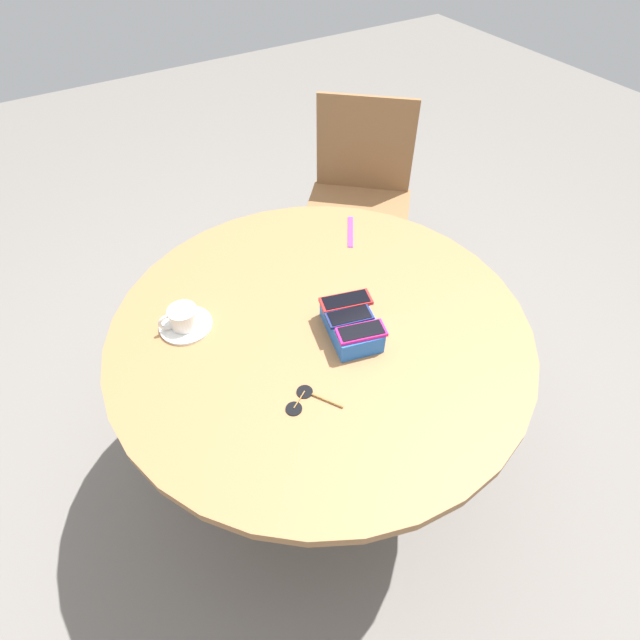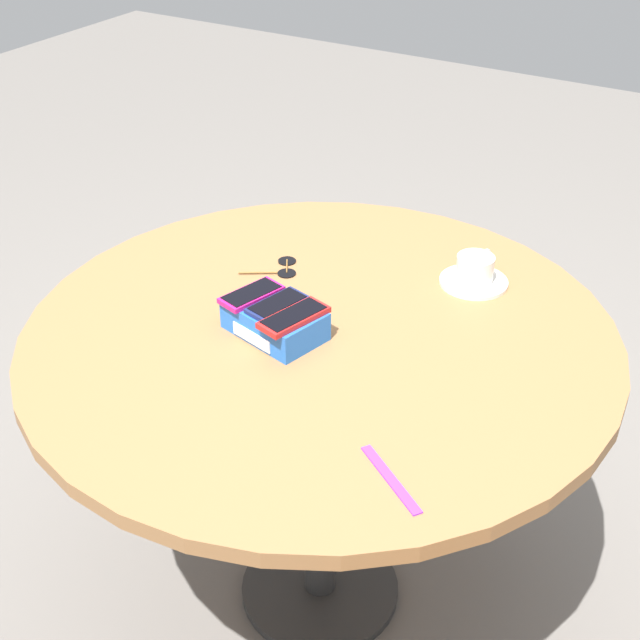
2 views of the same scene
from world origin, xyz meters
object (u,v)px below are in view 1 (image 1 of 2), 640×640
at_px(phone_box, 351,325).
at_px(phone_red, 346,301).
at_px(sunglasses, 303,400).
at_px(phone_navy, 349,316).
at_px(saucer, 186,325).
at_px(coffee_cup, 183,317).
at_px(round_table, 320,346).
at_px(phone_magenta, 361,332).
at_px(chair_near_window, 358,203).
at_px(lanyard_strap, 350,232).

distance_m(phone_box, phone_red, 0.07).
height_order(phone_box, sunglasses, phone_box).
xyz_separation_m(phone_navy, phone_red, (0.05, -0.02, 0.00)).
xyz_separation_m(saucer, coffee_cup, (0.00, 0.00, 0.03)).
distance_m(phone_box, sunglasses, 0.25).
height_order(round_table, phone_magenta, phone_magenta).
bearing_deg(saucer, round_table, -120.74).
xyz_separation_m(round_table, phone_magenta, (-0.12, -0.05, 0.15)).
bearing_deg(coffee_cup, round_table, -120.55).
height_order(phone_magenta, phone_navy, phone_magenta).
height_order(round_table, sunglasses, sunglasses).
distance_m(phone_box, chair_near_window, 1.03).
relative_size(round_table, sunglasses, 9.44).
bearing_deg(coffee_cup, lanyard_strap, -78.94).
xyz_separation_m(phone_navy, coffee_cup, (0.24, 0.36, -0.03)).
xyz_separation_m(phone_magenta, sunglasses, (-0.06, 0.21, -0.06)).
bearing_deg(phone_box, chair_near_window, -36.38).
bearing_deg(phone_red, chair_near_window, -37.47).
distance_m(lanyard_strap, chair_near_window, 0.61).
height_order(phone_magenta, chair_near_window, chair_near_window).
height_order(phone_red, lanyard_strap, phone_red).
height_order(coffee_cup, lanyard_strap, coffee_cup).
bearing_deg(round_table, lanyard_strap, -44.77).
height_order(round_table, phone_box, phone_box).
height_order(round_table, lanyard_strap, lanyard_strap).
bearing_deg(phone_navy, phone_red, -24.30).
xyz_separation_m(round_table, lanyard_strap, (0.30, -0.30, 0.08)).
xyz_separation_m(phone_navy, lanyard_strap, (0.36, -0.25, -0.06)).
bearing_deg(phone_navy, sunglasses, 120.56).
xyz_separation_m(saucer, chair_near_window, (0.55, -0.95, -0.26)).
distance_m(saucer, coffee_cup, 0.03).
bearing_deg(round_table, phone_magenta, -159.50).
height_order(round_table, saucer, saucer).
bearing_deg(chair_near_window, phone_magenta, 145.05).
distance_m(phone_magenta, chair_near_window, 1.09).
xyz_separation_m(round_table, coffee_cup, (0.18, 0.31, 0.12)).
distance_m(phone_navy, phone_red, 0.05).
xyz_separation_m(saucer, sunglasses, (-0.37, -0.15, -0.00)).
bearing_deg(round_table, chair_near_window, -41.25).
bearing_deg(sunglasses, phone_box, -60.79).
xyz_separation_m(phone_magenta, phone_navy, (0.06, -0.00, -0.00)).
bearing_deg(coffee_cup, phone_red, -116.90).
distance_m(saucer, sunglasses, 0.40).
distance_m(round_table, phone_magenta, 0.20).
relative_size(phone_red, coffee_cup, 1.37).
xyz_separation_m(phone_box, sunglasses, (-0.12, 0.22, -0.03)).
height_order(phone_red, sunglasses, phone_red).
bearing_deg(round_table, coffee_cup, 59.45).
relative_size(phone_box, phone_red, 1.39).
height_order(coffee_cup, chair_near_window, chair_near_window).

